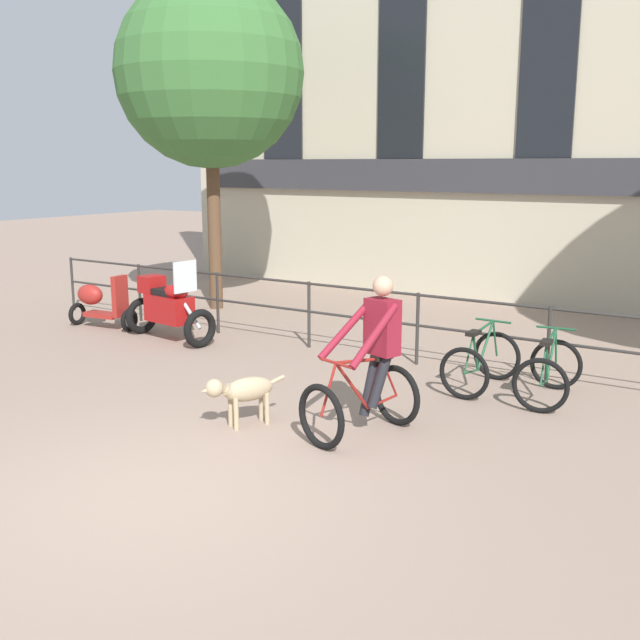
# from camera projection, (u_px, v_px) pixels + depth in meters

# --- Properties ---
(ground_plane) EXTENTS (60.00, 60.00, 0.00)m
(ground_plane) POSITION_uv_depth(u_px,v_px,m) (156.00, 495.00, 6.56)
(ground_plane) COLOR gray
(canal_railing) EXTENTS (15.05, 0.05, 1.05)m
(canal_railing) POSITION_uv_depth(u_px,v_px,m) (418.00, 316.00, 10.68)
(canal_railing) COLOR #2D2B28
(canal_railing) RESTS_ON ground_plane
(building_facade) EXTENTS (18.00, 0.72, 10.96)m
(building_facade) POSITION_uv_depth(u_px,v_px,m) (556.00, 26.00, 14.45)
(building_facade) COLOR #BCB299
(building_facade) RESTS_ON ground_plane
(cyclist_with_bike) EXTENTS (0.98, 1.31, 1.70)m
(cyclist_with_bike) POSITION_uv_depth(u_px,v_px,m) (370.00, 365.00, 7.91)
(cyclist_with_bike) COLOR black
(cyclist_with_bike) RESTS_ON ground_plane
(dog) EXTENTS (0.53, 0.93, 0.59)m
(dog) POSITION_uv_depth(u_px,v_px,m) (242.00, 391.00, 8.19)
(dog) COLOR tan
(dog) RESTS_ON ground_plane
(parked_motorcycle) EXTENTS (1.72, 0.85, 1.35)m
(parked_motorcycle) POSITION_uv_depth(u_px,v_px,m) (169.00, 307.00, 12.19)
(parked_motorcycle) COLOR black
(parked_motorcycle) RESTS_ON ground_plane
(parked_bicycle_near_lamp) EXTENTS (0.69, 1.13, 0.86)m
(parked_bicycle_near_lamp) POSITION_uv_depth(u_px,v_px,m) (481.00, 362.00, 9.56)
(parked_bicycle_near_lamp) COLOR black
(parked_bicycle_near_lamp) RESTS_ON ground_plane
(parked_bicycle_mid_left) EXTENTS (0.78, 1.18, 0.86)m
(parked_bicycle_mid_left) POSITION_uv_depth(u_px,v_px,m) (549.00, 372.00, 9.10)
(parked_bicycle_mid_left) COLOR black
(parked_bicycle_mid_left) RESTS_ON ground_plane
(parked_scooter) EXTENTS (1.32, 0.54, 0.96)m
(parked_scooter) POSITION_uv_depth(u_px,v_px,m) (100.00, 302.00, 13.14)
(parked_scooter) COLOR black
(parked_scooter) RESTS_ON ground_plane
(tree_canalside_left) EXTENTS (3.58, 3.58, 6.32)m
(tree_canalside_left) POSITION_uv_depth(u_px,v_px,m) (210.00, 73.00, 14.13)
(tree_canalside_left) COLOR brown
(tree_canalside_left) RESTS_ON ground_plane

